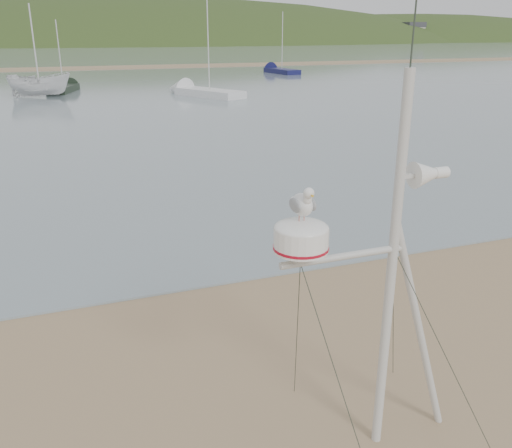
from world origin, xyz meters
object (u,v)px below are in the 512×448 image
object	(u,v)px
sailboat_blue_far	(274,70)
sailboat_dark_mid	(68,87)
mast_rig	(382,352)
sailboat_white_near	(191,91)
boat_white	(37,65)

from	to	relation	value
sailboat_blue_far	sailboat_dark_mid	world-z (taller)	sailboat_blue_far
mast_rig	sailboat_white_near	distance (m)	37.27
boat_white	sailboat_blue_far	bearing A→B (deg)	-37.37
sailboat_white_near	boat_white	bearing A→B (deg)	169.89
sailboat_white_near	mast_rig	bearing A→B (deg)	-100.90
sailboat_blue_far	sailboat_white_near	bearing A→B (deg)	-127.40
boat_white	sailboat_blue_far	xyz separation A→B (m)	(25.25, 17.22, -2.00)
boat_white	sailboat_white_near	world-z (taller)	sailboat_white_near
mast_rig	boat_white	xyz separation A→B (m)	(-3.60, 38.49, 1.06)
boat_white	sailboat_dark_mid	size ratio (longest dim) A/B	0.77
mast_rig	boat_white	world-z (taller)	mast_rig
boat_white	sailboat_dark_mid	bearing A→B (deg)	-7.38
sailboat_white_near	sailboat_dark_mid	bearing A→B (deg)	143.61
sailboat_white_near	sailboat_blue_far	bearing A→B (deg)	52.60
sailboat_dark_mid	sailboat_blue_far	bearing A→B (deg)	29.01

